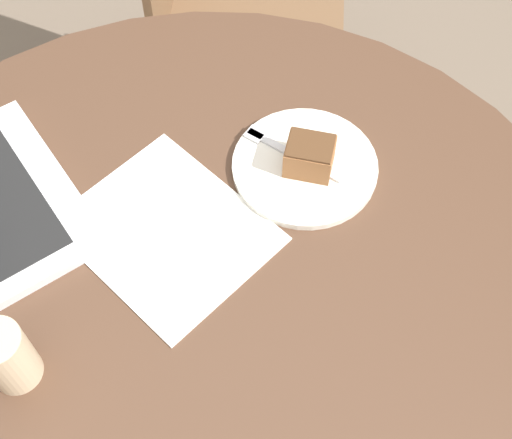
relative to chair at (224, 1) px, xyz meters
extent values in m
cylinder|color=#4C3323|center=(-0.71, 0.54, -0.13)|extent=(0.11, 0.11, 0.67)
cylinder|color=#4C3323|center=(-0.71, 0.54, 0.22)|extent=(1.19, 1.19, 0.03)
cube|color=brown|center=(-0.05, -0.05, -0.02)|extent=(0.59, 0.59, 0.02)
cube|color=brown|center=(-0.03, -0.32, -0.26)|extent=(0.05, 0.05, 0.45)
cube|color=brown|center=(-0.32, -0.07, -0.26)|extent=(0.05, 0.05, 0.45)
cube|color=brown|center=(0.22, -0.04, -0.26)|extent=(0.05, 0.05, 0.45)
cube|color=brown|center=(-0.06, 0.22, -0.26)|extent=(0.05, 0.05, 0.45)
cube|color=white|center=(-0.58, 0.51, 0.24)|extent=(0.31, 0.28, 0.00)
cylinder|color=silver|center=(-0.61, 0.28, 0.24)|extent=(0.23, 0.23, 0.01)
cube|color=brown|center=(-0.62, 0.28, 0.27)|extent=(0.09, 0.09, 0.05)
cube|color=#4D311C|center=(-0.62, 0.28, 0.30)|extent=(0.09, 0.09, 0.00)
cube|color=silver|center=(-0.59, 0.28, 0.25)|extent=(0.16, 0.07, 0.00)
cube|color=silver|center=(-0.52, 0.30, 0.25)|extent=(0.03, 0.03, 0.00)
cylinder|color=#C6AD89|center=(-0.64, 0.79, 0.29)|extent=(0.07, 0.07, 0.11)
camera|label=1|loc=(-1.09, 0.74, 1.13)|focal=50.00mm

